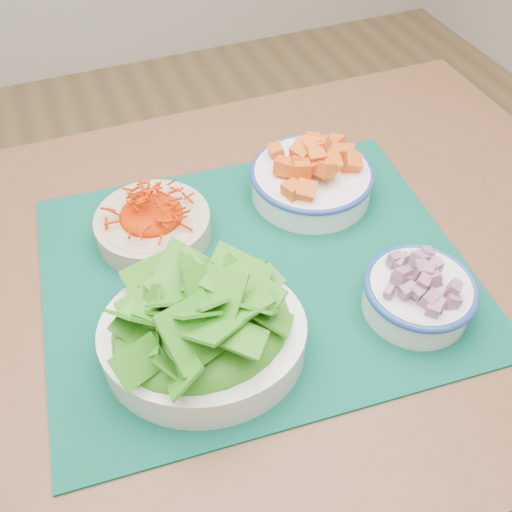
{
  "coord_description": "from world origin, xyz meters",
  "views": [
    {
      "loc": [
        -0.28,
        -0.61,
        1.38
      ],
      "look_at": [
        -0.08,
        -0.09,
        0.78
      ],
      "focal_mm": 40.0,
      "sensor_mm": 36.0,
      "label": 1
    }
  ],
  "objects_px": {
    "placemat": "(256,271)",
    "onion_bowl": "(420,290)",
    "table": "(235,308)",
    "squash_bowl": "(312,171)",
    "carrot_bowl": "(153,221)",
    "lettuce_bowl": "(202,328)"
  },
  "relations": [
    {
      "from": "lettuce_bowl",
      "to": "onion_bowl",
      "type": "height_order",
      "value": "lettuce_bowl"
    },
    {
      "from": "carrot_bowl",
      "to": "squash_bowl",
      "type": "xyz_separation_m",
      "value": [
        0.27,
        -0.0,
        0.02
      ]
    },
    {
      "from": "onion_bowl",
      "to": "carrot_bowl",
      "type": "bearing_deg",
      "value": 137.51
    },
    {
      "from": "table",
      "to": "onion_bowl",
      "type": "xyz_separation_m",
      "value": [
        0.21,
        -0.16,
        0.13
      ]
    },
    {
      "from": "placemat",
      "to": "carrot_bowl",
      "type": "height_order",
      "value": "carrot_bowl"
    },
    {
      "from": "carrot_bowl",
      "to": "lettuce_bowl",
      "type": "xyz_separation_m",
      "value": [
        0.01,
        -0.23,
        0.02
      ]
    },
    {
      "from": "lettuce_bowl",
      "to": "onion_bowl",
      "type": "bearing_deg",
      "value": 10.0
    },
    {
      "from": "placemat",
      "to": "carrot_bowl",
      "type": "relative_size",
      "value": 2.84
    },
    {
      "from": "onion_bowl",
      "to": "squash_bowl",
      "type": "bearing_deg",
      "value": 96.33
    },
    {
      "from": "placemat",
      "to": "onion_bowl",
      "type": "distance_m",
      "value": 0.23
    },
    {
      "from": "table",
      "to": "onion_bowl",
      "type": "height_order",
      "value": "onion_bowl"
    },
    {
      "from": "placemat",
      "to": "squash_bowl",
      "type": "relative_size",
      "value": 2.86
    },
    {
      "from": "table",
      "to": "lettuce_bowl",
      "type": "bearing_deg",
      "value": -123.28
    },
    {
      "from": "squash_bowl",
      "to": "onion_bowl",
      "type": "distance_m",
      "value": 0.27
    },
    {
      "from": "carrot_bowl",
      "to": "lettuce_bowl",
      "type": "distance_m",
      "value": 0.23
    },
    {
      "from": "table",
      "to": "squash_bowl",
      "type": "xyz_separation_m",
      "value": [
        0.18,
        0.11,
        0.14
      ]
    },
    {
      "from": "placemat",
      "to": "onion_bowl",
      "type": "bearing_deg",
      "value": -34.44
    },
    {
      "from": "lettuce_bowl",
      "to": "onion_bowl",
      "type": "xyz_separation_m",
      "value": [
        0.29,
        -0.04,
        -0.01
      ]
    },
    {
      "from": "carrot_bowl",
      "to": "onion_bowl",
      "type": "bearing_deg",
      "value": -42.49
    },
    {
      "from": "carrot_bowl",
      "to": "table",
      "type": "bearing_deg",
      "value": -51.19
    },
    {
      "from": "table",
      "to": "placemat",
      "type": "height_order",
      "value": "placemat"
    },
    {
      "from": "table",
      "to": "squash_bowl",
      "type": "relative_size",
      "value": 6.12
    }
  ]
}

